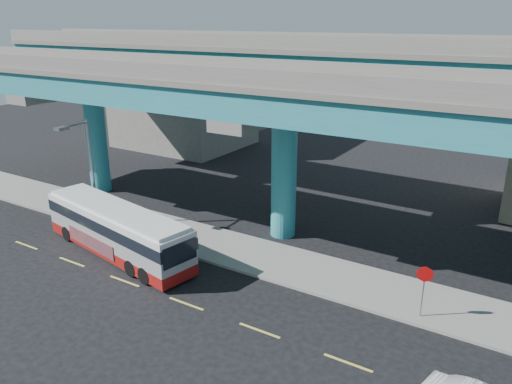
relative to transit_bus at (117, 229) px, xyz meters
The scene contains 9 objects.
ground 6.96m from the transit_bus, 15.39° to the right, with size 120.00×120.00×0.00m, color black.
sidewalk 7.66m from the transit_bus, 29.48° to the left, with size 70.00×4.00×0.15m, color gray.
lane_markings 7.04m from the transit_bus, 17.80° to the right, with size 58.00×0.12×0.01m.
viaduct 12.41m from the transit_bus, 48.15° to the left, with size 52.00×12.40×11.70m.
building_concrete 26.13m from the transit_bus, 121.22° to the left, with size 12.00×10.00×9.00m, color gray.
transit_bus is the anchor object (origin of this frame).
parked_car 7.07m from the transit_bus, 147.58° to the left, with size 4.24×2.74×1.34m, color #313137.
street_lamp 5.46m from the transit_bus, 158.35° to the left, with size 0.50×2.24×6.71m.
stop_sign 16.28m from the transit_bus, ahead, with size 0.72×0.19×2.44m.
Camera 1 is at (13.40, -15.74, 12.56)m, focal length 35.00 mm.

